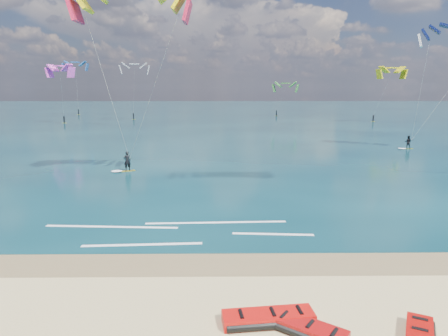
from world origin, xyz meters
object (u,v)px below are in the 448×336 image
Objects in this scene: packed_kite_mid at (306,333)px; kitesurfer_far at (435,80)px; kitesurfer_main at (129,75)px; packed_kite_left at (268,323)px.

packed_kite_mid is 41.65m from kitesurfer_far.
kitesurfer_far reaches higher than packed_kite_mid.
packed_kite_left is at bearing -94.09° from kitesurfer_main.
packed_kite_left reaches higher than packed_kite_mid.
kitesurfer_main is (-9.63, 21.02, 8.28)m from packed_kite_mid.
kitesurfer_far is at bearing 49.97° from packed_kite_left.
packed_kite_left is at bearing -171.62° from packed_kite_mid.
kitesurfer_main reaches higher than packed_kite_mid.
packed_kite_left is 0.20× the size of kitesurfer_far.
kitesurfer_main is at bearing 106.23° from packed_kite_left.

